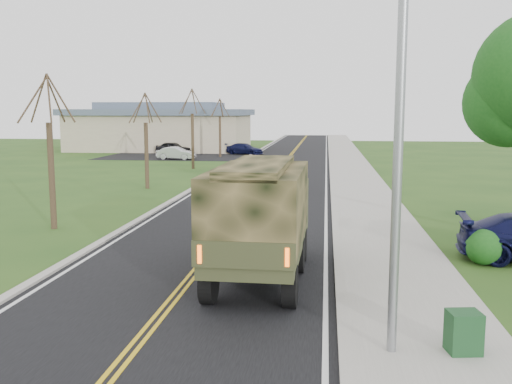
% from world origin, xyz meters
% --- Properties ---
extents(ground, '(160.00, 160.00, 0.00)m').
position_xyz_m(ground, '(0.00, 0.00, 0.00)').
color(ground, '#254918').
rests_on(ground, ground).
extents(road, '(8.00, 120.00, 0.01)m').
position_xyz_m(road, '(0.00, 40.00, 0.01)').
color(road, black).
rests_on(road, ground).
extents(curb_right, '(0.30, 120.00, 0.12)m').
position_xyz_m(curb_right, '(4.15, 40.00, 0.06)').
color(curb_right, '#9E998E').
rests_on(curb_right, ground).
extents(sidewalk_right, '(3.20, 120.00, 0.10)m').
position_xyz_m(sidewalk_right, '(5.90, 40.00, 0.05)').
color(sidewalk_right, '#9E998E').
rests_on(sidewalk_right, ground).
extents(curb_left, '(0.30, 120.00, 0.10)m').
position_xyz_m(curb_left, '(-4.15, 40.00, 0.05)').
color(curb_left, '#9E998E').
rests_on(curb_left, ground).
extents(street_light, '(1.65, 0.22, 8.00)m').
position_xyz_m(street_light, '(4.90, -0.50, 4.43)').
color(street_light, gray).
rests_on(street_light, ground).
extents(bare_tree_a, '(1.93, 2.26, 6.08)m').
position_xyz_m(bare_tree_a, '(-7.00, 10.00, 2.63)').
color(bare_tree_a, '#38281C').
rests_on(bare_tree_a, ground).
extents(bare_tree_b, '(1.83, 2.14, 5.73)m').
position_xyz_m(bare_tree_b, '(-7.00, 22.00, 2.48)').
color(bare_tree_b, '#38281C').
rests_on(bare_tree_b, ground).
extents(bare_tree_c, '(2.04, 2.39, 6.42)m').
position_xyz_m(bare_tree_c, '(-7.00, 34.00, 2.78)').
color(bare_tree_c, '#38281C').
rests_on(bare_tree_c, ground).
extents(bare_tree_d, '(1.88, 2.20, 5.91)m').
position_xyz_m(bare_tree_d, '(-7.00, 46.00, 2.55)').
color(bare_tree_d, '#38281C').
rests_on(bare_tree_d, ground).
extents(commercial_building, '(25.50, 21.50, 5.65)m').
position_xyz_m(commercial_building, '(-15.98, 55.97, 2.69)').
color(commercial_building, tan).
rests_on(commercial_building, ground).
extents(military_truck, '(2.43, 6.68, 3.31)m').
position_xyz_m(military_truck, '(1.95, 4.22, 1.90)').
color(military_truck, black).
rests_on(military_truck, ground).
extents(suv_champagne, '(3.06, 5.43, 1.43)m').
position_xyz_m(suv_champagne, '(-0.86, 22.66, 0.72)').
color(suv_champagne, '#A0905A').
rests_on(suv_champagne, ground).
extents(sedan_silver, '(1.81, 4.18, 1.34)m').
position_xyz_m(sedan_silver, '(-0.80, 30.97, 0.67)').
color(sedan_silver, '#A6A5AA').
rests_on(sedan_silver, ground).
extents(utility_box_near, '(0.67, 0.59, 0.80)m').
position_xyz_m(utility_box_near, '(6.34, -0.42, 0.50)').
color(utility_box_near, '#17411F').
rests_on(utility_box_near, sidewalk_right).
extents(lot_car_dark, '(4.07, 2.28, 1.31)m').
position_xyz_m(lot_car_dark, '(-12.91, 49.66, 0.65)').
color(lot_car_dark, black).
rests_on(lot_car_dark, ground).
extents(lot_car_silver, '(3.84, 1.73, 1.22)m').
position_xyz_m(lot_car_silver, '(-10.64, 42.45, 0.61)').
color(lot_car_silver, silver).
rests_on(lot_car_silver, ground).
extents(lot_car_navy, '(4.47, 3.11, 1.20)m').
position_xyz_m(lot_car_navy, '(-5.00, 49.67, 0.60)').
color(lot_car_navy, '#0E1136').
rests_on(lot_car_navy, ground).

